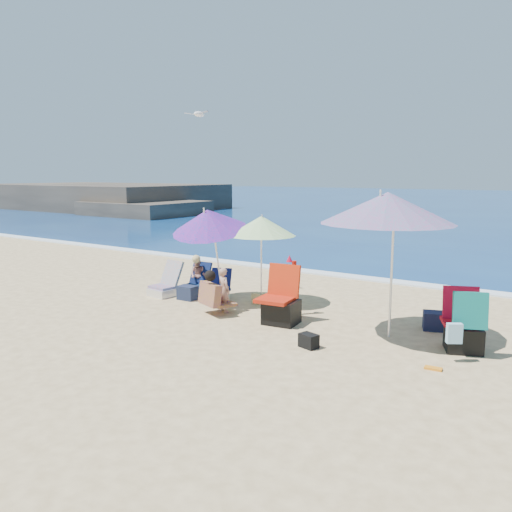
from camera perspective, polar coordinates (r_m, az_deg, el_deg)
The scene contains 19 objects.
ground at distance 9.51m, azimuth -1.87°, elevation -7.52°, with size 120.00×120.00×0.00m.
foam at distance 13.85m, azimuth 10.54°, elevation -2.27°, with size 120.00×0.50×0.04m.
headland at distance 42.47m, azimuth -16.49°, elevation 5.90°, with size 20.50×11.50×2.60m.
umbrella_turquoise at distance 8.53m, azimuth 14.48°, elevation 5.21°, with size 2.68×2.68×2.48m.
umbrella_striped at distance 10.56m, azimuth 0.63°, elevation 3.38°, with size 1.74×1.74×1.90m.
umbrella_blue at distance 10.71m, azimuth -5.30°, elevation 4.01°, with size 1.89×1.94×2.17m.
furled_umbrella at distance 9.93m, azimuth 4.16°, elevation -2.95°, with size 0.21×0.16×1.18m.
chair_navy at distance 11.25m, azimuth -4.24°, elevation -4.00°, with size 0.71×0.83×0.65m.
chair_rainbow at distance 11.79m, azimuth -10.12°, elevation -3.36°, with size 0.63×0.76×0.76m.
camp_chair_left at distance 9.44m, azimuth 2.80°, elevation -5.62°, with size 0.74×0.75×1.08m.
camp_chair_right at distance 8.58m, azimuth 22.17°, elevation -7.53°, with size 0.82×1.17×1.01m.
person_center at distance 10.09m, azimuth -4.26°, elevation -3.99°, with size 0.71×0.79×0.90m.
person_left at distance 11.93m, azimuth -6.50°, elevation -2.12°, with size 0.53×0.62×0.89m.
bag_navy_a at distance 11.31m, azimuth -7.66°, elevation -4.08°, with size 0.41×0.31×0.31m.
bag_tan at distance 10.90m, azimuth 0.30°, elevation -4.73°, with size 0.26×0.19×0.22m.
bag_navy_b at distance 9.63m, azimuth 19.44°, elevation -6.85°, with size 0.51×0.45×0.32m.
bag_black_b at distance 8.25m, azimuth 5.90°, elevation -9.40°, with size 0.33×0.27×0.22m.
orange_item at distance 7.79m, azimuth 19.18°, elevation -11.77°, with size 0.25×0.13×0.03m.
seagull at distance 11.84m, azimuth -6.41°, elevation 15.48°, with size 0.66×0.32×0.12m.
Camera 1 is at (5.32, -7.39, 2.73)m, focal length 35.82 mm.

